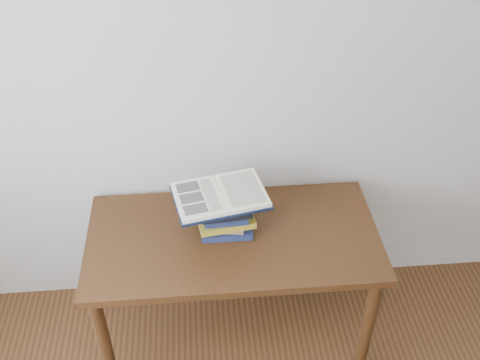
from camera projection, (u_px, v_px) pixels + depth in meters
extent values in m
cube|color=beige|center=(235.00, 82.00, 2.49)|extent=(3.50, 0.04, 2.60)
cube|color=#432910|center=(233.00, 238.00, 2.57)|extent=(1.34, 0.67, 0.04)
cylinder|color=#432910|center=(105.00, 345.00, 2.55)|extent=(0.06, 0.06, 0.68)
cylinder|color=#432910|center=(367.00, 326.00, 2.63)|extent=(0.06, 0.06, 0.68)
cylinder|color=#432910|center=(115.00, 257.00, 2.97)|extent=(0.06, 0.06, 0.68)
cylinder|color=#432910|center=(341.00, 243.00, 3.05)|extent=(0.06, 0.06, 0.68)
cube|color=#18284A|center=(226.00, 227.00, 2.58)|extent=(0.23, 0.16, 0.03)
cube|color=#8F6E4A|center=(224.00, 221.00, 2.56)|extent=(0.20, 0.16, 0.03)
cube|color=gold|center=(225.00, 217.00, 2.54)|extent=(0.27, 0.22, 0.03)
cube|color=#18284A|center=(225.00, 214.00, 2.51)|extent=(0.20, 0.15, 0.03)
cube|color=black|center=(225.00, 207.00, 2.50)|extent=(0.24, 0.18, 0.03)
cube|color=maroon|center=(221.00, 201.00, 2.49)|extent=(0.25, 0.19, 0.03)
cube|color=black|center=(220.00, 197.00, 2.48)|extent=(0.45, 0.35, 0.01)
cube|color=white|center=(198.00, 199.00, 2.45)|extent=(0.24, 0.30, 0.02)
cube|color=white|center=(242.00, 190.00, 2.49)|extent=(0.24, 0.30, 0.02)
cylinder|color=white|center=(220.00, 195.00, 2.47)|extent=(0.07, 0.26, 0.01)
cube|color=black|center=(188.00, 187.00, 2.49)|extent=(0.11, 0.08, 0.00)
cube|color=black|center=(192.00, 198.00, 2.44)|extent=(0.11, 0.08, 0.00)
cube|color=black|center=(195.00, 209.00, 2.38)|extent=(0.11, 0.08, 0.00)
cube|color=silver|center=(211.00, 195.00, 2.45)|extent=(0.09, 0.22, 0.00)
cube|color=silver|center=(243.00, 188.00, 2.48)|extent=(0.20, 0.25, 0.00)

